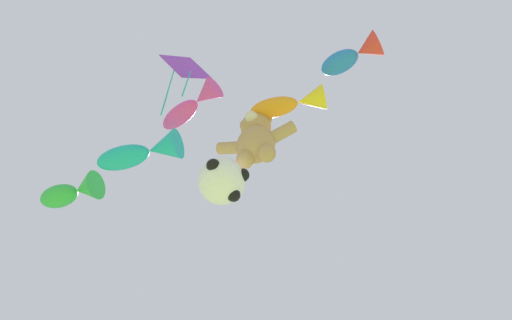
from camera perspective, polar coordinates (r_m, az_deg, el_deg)
The scene contains 8 objects.
teddy_bear_kite at distance 9.20m, azimuth -0.03°, elevation 3.08°, with size 1.94×0.85×1.96m.
soccer_ball_kite at distance 7.93m, azimuth -4.83°, elevation -3.00°, with size 1.05×1.05×0.97m.
fish_kite_cobalt at distance 10.24m, azimuth 13.76°, elevation 14.32°, with size 1.54×0.85×0.67m.
fish_kite_tangerine at distance 9.70m, azimuth 5.21°, elevation 8.02°, with size 1.86×0.73×0.62m.
fish_kite_magenta at distance 10.53m, azimuth -9.03°, elevation 7.79°, with size 1.92×1.16×0.63m.
fish_kite_teal at distance 10.29m, azimuth -15.82°, elevation 1.04°, with size 2.22×0.81×0.77m.
fish_kite_emerald at distance 11.63m, azimuth -24.73°, elevation -4.18°, with size 1.68×0.80×0.80m.
diamond_kite at distance 10.87m, azimuth -10.12°, elevation 12.64°, with size 1.09×1.07×3.37m.
Camera 1 is at (2.24, 0.39, 1.20)m, focal length 28.00 mm.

